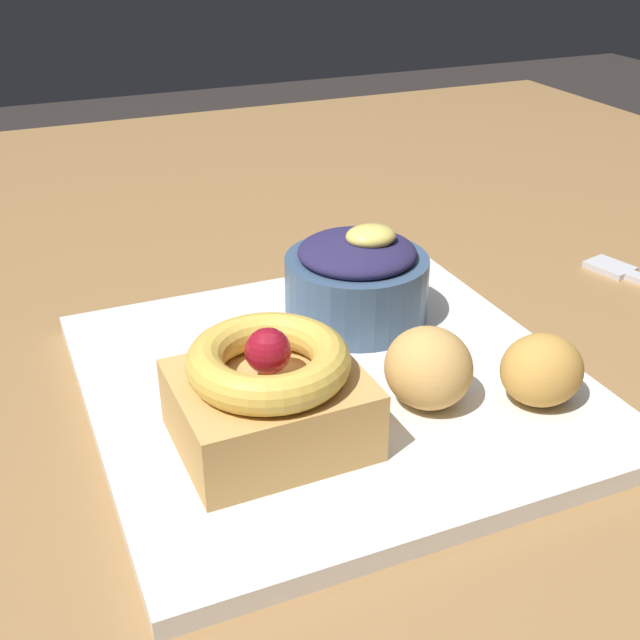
% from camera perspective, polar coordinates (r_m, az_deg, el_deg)
% --- Properties ---
extents(dining_table, '(1.38, 1.09, 0.73)m').
position_cam_1_polar(dining_table, '(0.67, -7.39, -4.20)').
color(dining_table, olive).
rests_on(dining_table, ground_plane).
extents(front_plate, '(0.28, 0.28, 0.01)m').
position_cam_1_polar(front_plate, '(0.49, 0.92, -4.52)').
color(front_plate, white).
rests_on(front_plate, dining_table).
extents(cake_slice, '(0.10, 0.09, 0.07)m').
position_cam_1_polar(cake_slice, '(0.42, -3.59, -5.21)').
color(cake_slice, tan).
rests_on(cake_slice, front_plate).
extents(berry_ramekin, '(0.10, 0.10, 0.07)m').
position_cam_1_polar(berry_ramekin, '(0.54, 2.61, 2.89)').
color(berry_ramekin, '#3D5675').
rests_on(berry_ramekin, front_plate).
extents(fritter_front, '(0.05, 0.05, 0.05)m').
position_cam_1_polar(fritter_front, '(0.45, 7.66, -3.37)').
color(fritter_front, tan).
rests_on(fritter_front, front_plate).
extents(fritter_middle, '(0.05, 0.04, 0.04)m').
position_cam_1_polar(fritter_middle, '(0.47, 15.38, -3.43)').
color(fritter_middle, gold).
rests_on(fritter_middle, front_plate).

